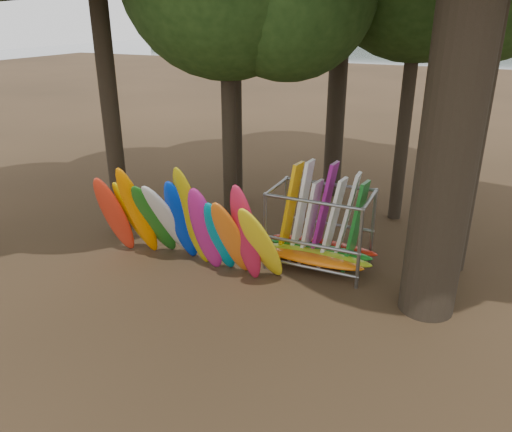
% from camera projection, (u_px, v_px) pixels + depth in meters
% --- Properties ---
extents(ground, '(120.00, 120.00, 0.00)m').
position_uv_depth(ground, '(230.00, 288.00, 12.51)').
color(ground, '#47331E').
rests_on(ground, ground).
extents(lake, '(160.00, 160.00, 0.00)m').
position_uv_depth(lake, '(448.00, 67.00, 63.03)').
color(lake, gray).
rests_on(lake, ground).
extents(far_shore, '(160.00, 4.00, 4.00)m').
position_uv_depth(far_shore, '(471.00, 35.00, 104.37)').
color(far_shore, black).
rests_on(far_shore, ground).
extents(kayak_row, '(5.29, 2.24, 3.15)m').
position_uv_depth(kayak_row, '(186.00, 226.00, 12.90)').
color(kayak_row, red).
rests_on(kayak_row, ground).
extents(storage_rack, '(3.05, 1.51, 2.86)m').
position_uv_depth(storage_rack, '(320.00, 231.00, 13.26)').
color(storage_rack, slate).
rests_on(storage_rack, ground).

